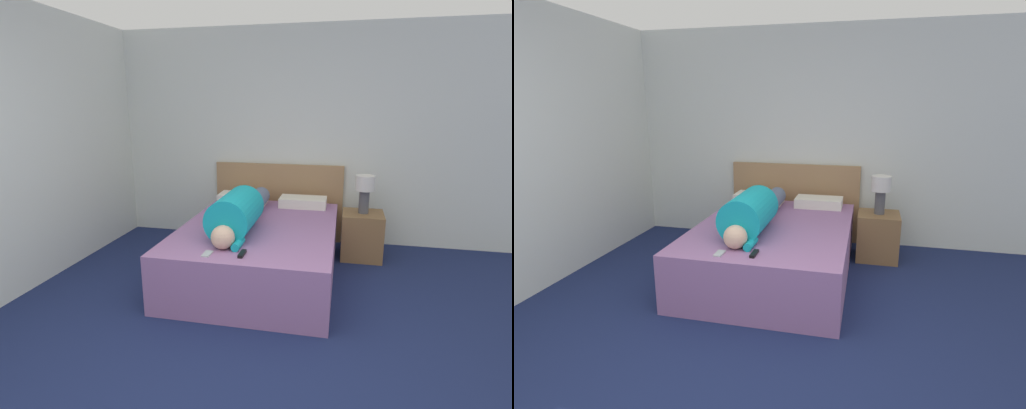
{
  "view_description": "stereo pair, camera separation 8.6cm",
  "coord_description": "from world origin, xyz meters",
  "views": [
    {
      "loc": [
        0.58,
        -1.71,
        1.7
      ],
      "look_at": [
        -0.2,
        1.86,
        0.77
      ],
      "focal_mm": 28.0,
      "sensor_mm": 36.0,
      "label": 1
    },
    {
      "loc": [
        0.67,
        -1.69,
        1.7
      ],
      "look_at": [
        -0.2,
        1.86,
        0.77
      ],
      "focal_mm": 28.0,
      "sensor_mm": 36.0,
      "label": 2
    }
  ],
  "objects": [
    {
      "name": "bed",
      "position": [
        -0.2,
        2.01,
        0.26
      ],
      "size": [
        1.49,
        2.08,
        0.52
      ],
      "color": "#936699",
      "rests_on": "ground_plane"
    },
    {
      "name": "tv_remote",
      "position": [
        -0.17,
        1.19,
        0.54
      ],
      "size": [
        0.04,
        0.15,
        0.02
      ],
      "color": "black",
      "rests_on": "bed"
    },
    {
      "name": "wall_left",
      "position": [
        -2.26,
        1.61,
        1.3
      ],
      "size": [
        0.06,
        4.41,
        2.6
      ],
      "color": "silver",
      "rests_on": "ground_plane"
    },
    {
      "name": "cell_phone",
      "position": [
        -0.45,
        1.14,
        0.53
      ],
      "size": [
        0.06,
        0.13,
        0.01
      ],
      "color": "#B2B7BC",
      "rests_on": "bed"
    },
    {
      "name": "table_lamp",
      "position": [
        0.83,
        2.71,
        0.79
      ],
      "size": [
        0.21,
        0.21,
        0.42
      ],
      "color": "#4C4C51",
      "rests_on": "nightstand"
    },
    {
      "name": "person_lying",
      "position": [
        -0.36,
        1.85,
        0.69
      ],
      "size": [
        0.39,
        1.7,
        0.39
      ],
      "color": "#DBB293",
      "rests_on": "bed"
    },
    {
      "name": "pillow_second",
      "position": [
        0.15,
        2.84,
        0.58
      ],
      "size": [
        0.54,
        0.31,
        0.11
      ],
      "color": "silver",
      "rests_on": "bed"
    },
    {
      "name": "nightstand",
      "position": [
        0.83,
        2.71,
        0.26
      ],
      "size": [
        0.45,
        0.45,
        0.52
      ],
      "color": "brown",
      "rests_on": "ground_plane"
    },
    {
      "name": "headboard",
      "position": [
        -0.2,
        3.17,
        0.48
      ],
      "size": [
        1.61,
        0.04,
        0.97
      ],
      "color": "#A37A51",
      "rests_on": "ground_plane"
    },
    {
      "name": "wall_back",
      "position": [
        0.0,
        3.24,
        1.3
      ],
      "size": [
        5.65,
        0.06,
        2.6
      ],
      "color": "silver",
      "rests_on": "ground_plane"
    },
    {
      "name": "pillow_near_headboard",
      "position": [
        -0.58,
        2.84,
        0.58
      ],
      "size": [
        0.57,
        0.31,
        0.12
      ],
      "color": "silver",
      "rests_on": "bed"
    }
  ]
}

